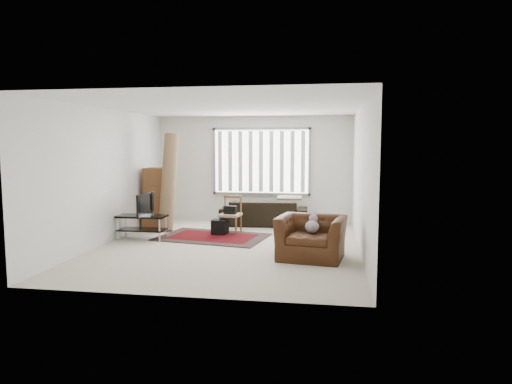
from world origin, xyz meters
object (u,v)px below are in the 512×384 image
at_px(moving_boxes, 157,200).
at_px(armchair, 311,234).
at_px(tv_stand, 142,222).
at_px(sofa, 264,209).
at_px(side_chair, 231,213).

distance_m(moving_boxes, armchair, 4.45).
distance_m(tv_stand, sofa, 3.09).
bearing_deg(sofa, side_chair, 59.80).
relative_size(tv_stand, armchair, 0.79).
bearing_deg(sofa, moving_boxes, 14.22).
xyz_separation_m(moving_boxes, sofa, (2.48, 0.75, -0.26)).
height_order(tv_stand, armchair, armchair).
bearing_deg(side_chair, armchair, -41.44).
relative_size(tv_stand, side_chair, 1.22).
height_order(tv_stand, sofa, sofa).
bearing_deg(moving_boxes, side_chair, -11.76).
bearing_deg(moving_boxes, armchair, -32.44).
distance_m(tv_stand, armchair, 3.73).
bearing_deg(tv_stand, armchair, -16.63).
xyz_separation_m(tv_stand, armchair, (3.57, -1.07, 0.06)).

